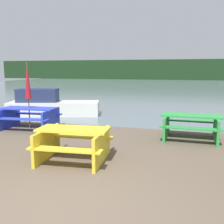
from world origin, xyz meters
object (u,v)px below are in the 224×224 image
(picnic_table_yellow, at_px, (74,141))
(umbrella_crimson, at_px, (28,81))
(boat, at_px, (50,105))
(picnic_table_blue, at_px, (29,116))
(picnic_table_green, at_px, (191,124))

(picnic_table_yellow, bearing_deg, umbrella_crimson, 137.76)
(umbrella_crimson, bearing_deg, boat, 104.14)
(boat, bearing_deg, picnic_table_yellow, -72.37)
(umbrella_crimson, bearing_deg, picnic_table_blue, 0.00)
(picnic_table_yellow, xyz_separation_m, picnic_table_green, (2.58, 2.62, 0.01))
(picnic_table_green, distance_m, umbrella_crimson, 5.57)
(picnic_table_yellow, relative_size, umbrella_crimson, 0.73)
(picnic_table_yellow, height_order, picnic_table_green, picnic_table_yellow)
(picnic_table_yellow, relative_size, picnic_table_green, 0.99)
(picnic_table_yellow, distance_m, umbrella_crimson, 4.04)
(umbrella_crimson, bearing_deg, picnic_table_yellow, -42.24)
(boat, bearing_deg, picnic_table_green, -39.67)
(picnic_table_blue, distance_m, boat, 2.78)
(picnic_table_yellow, height_order, umbrella_crimson, umbrella_crimson)
(picnic_table_blue, height_order, boat, boat)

